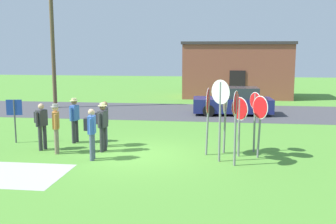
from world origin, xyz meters
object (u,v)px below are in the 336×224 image
Objects in this scene: stop_sign_rear_left at (260,116)px; stop_sign_leaning_right at (236,115)px; stop_sign_nearest at (239,116)px; person_near_signs at (41,123)px; info_panel_leftmost at (14,113)px; stop_sign_far_back at (208,109)px; stop_sign_leaning_left at (255,112)px; person_in_dark_shirt at (102,123)px; stop_sign_low_front at (225,108)px; utility_pole at (52,32)px; person_with_sunhat at (91,130)px; stop_sign_center_cluster at (220,106)px; parked_car_on_street at (234,102)px; person_holding_notes at (105,121)px; person_in_teal at (56,125)px; person_in_blue at (75,118)px.

stop_sign_rear_left is 1.36m from stop_sign_leaning_right.
stop_sign_nearest reaches higher than person_near_signs.
info_panel_leftmost is (-8.49, 0.91, -0.22)m from stop_sign_nearest.
stop_sign_leaning_left is (1.61, 0.63, -0.20)m from stop_sign_far_back.
person_in_dark_shirt is 3.85m from info_panel_leftmost.
stop_sign_leaning_right is at bearing -14.43° from person_in_dark_shirt.
stop_sign_low_front is at bearing 158.46° from stop_sign_rear_left.
utility_pole reaches higher than person_with_sunhat.
parked_car_on_street is at bearing 85.75° from stop_sign_center_cluster.
parked_car_on_street is 9.07m from stop_sign_rear_left.
stop_sign_far_back is 3.95m from person_holding_notes.
person_in_teal reaches higher than info_panel_leftmost.
stop_sign_leaning_left reaches higher than parked_car_on_street.
stop_sign_leaning_right is (-0.72, -1.81, 0.20)m from stop_sign_leaning_left.
stop_sign_center_cluster is at bearing -11.75° from info_panel_leftmost.
stop_sign_low_front reaches higher than stop_sign_leaning_left.
stop_sign_nearest is 0.87m from stop_sign_leaning_left.
info_panel_leftmost is at bearing 176.16° from stop_sign_low_front.
person_in_teal is (0.71, -0.39, 0.00)m from person_near_signs.
stop_sign_center_cluster is 1.15× the size of stop_sign_low_front.
person_with_sunhat is 1.61m from person_in_teal.
info_panel_leftmost reaches higher than parked_car_on_street.
parked_car_on_street is 8.98m from stop_sign_nearest.
parked_car_on_street is at bearing 61.57° from person_in_dark_shirt.
stop_sign_rear_left reaches higher than stop_sign_nearest.
parked_car_on_street is 1.87× the size of stop_sign_leaning_right.
stop_sign_rear_left is at bearing -6.28° from stop_sign_nearest.
person_with_sunhat is at bearing -25.57° from person_near_signs.
stop_sign_leaning_left is 5.64m from person_with_sunhat.
stop_sign_leaning_left is at bearing -4.70° from person_in_blue.
person_in_blue is 2.31m from info_panel_leftmost.
stop_sign_low_front is 1.36× the size of person_with_sunhat.
utility_pole reaches higher than stop_sign_far_back.
stop_sign_far_back is at bearing 5.00° from person_in_teal.
info_panel_leftmost is at bearing 178.46° from stop_sign_leaning_left.
stop_sign_nearest is 1.20× the size of person_near_signs.
stop_sign_leaning_left reaches higher than person_in_blue.
person_in_dark_shirt is at bearing -118.43° from parked_car_on_street.
utility_pole is 3.76× the size of stop_sign_leaning_right.
person_in_dark_shirt is at bearing -39.12° from person_in_blue.
stop_sign_rear_left reaches higher than person_near_signs.
utility_pole is 5.23× the size of person_near_signs.
person_near_signs is at bearing -178.44° from person_in_dark_shirt.
stop_sign_center_cluster is 1.88m from stop_sign_leaning_left.
stop_sign_far_back is 1.01× the size of stop_sign_low_front.
parked_car_on_street is 11.32m from person_in_teal.
stop_sign_far_back is 1.37× the size of person_holding_notes.
stop_sign_far_back is 5.27m from person_in_teal.
person_in_teal reaches higher than person_with_sunhat.
parked_car_on_street is 2.53× the size of person_in_dark_shirt.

